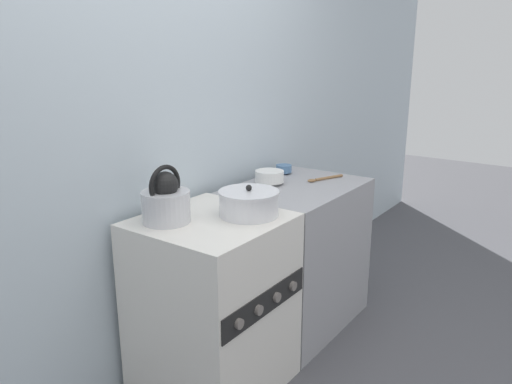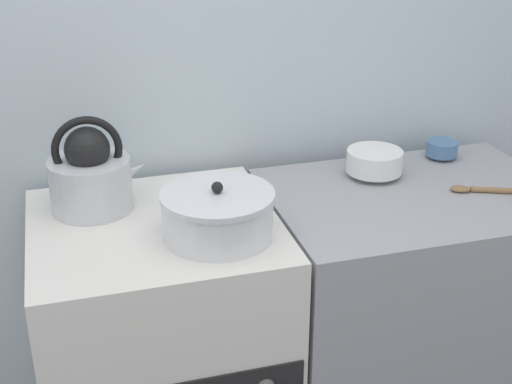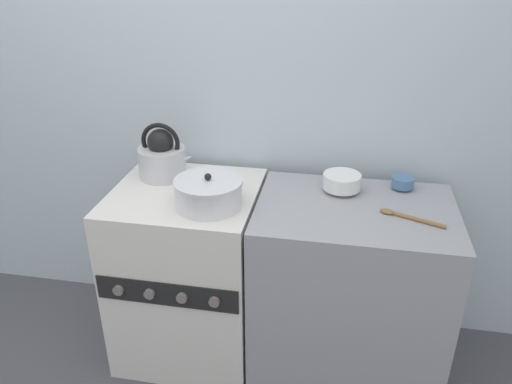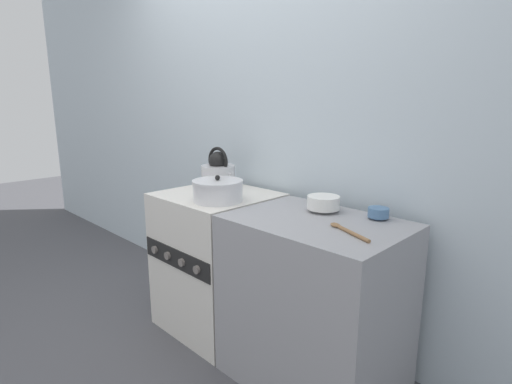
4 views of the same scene
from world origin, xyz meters
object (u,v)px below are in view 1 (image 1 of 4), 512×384
Objects in this scene: stove at (213,304)px; cooking_pot at (249,203)px; enamel_bowl at (269,177)px; small_ceramic_bowl at (284,169)px; kettle at (166,201)px.

cooking_pot reaches higher than stove.
enamel_bowl is at bearing 11.57° from stove.
enamel_bowl is (0.52, 0.24, -0.02)m from cooking_pot.
stove is 8.77× the size of small_ceramic_bowl.
small_ceramic_bowl is (0.78, 0.31, -0.03)m from cooking_pot.
cooking_pot is at bearing -155.12° from enamel_bowl.
kettle is at bearing 139.36° from cooking_pot.
small_ceramic_bowl is at bearing 15.08° from enamel_bowl.
enamel_bowl is at bearing -164.92° from small_ceramic_bowl.
kettle reaches higher than small_ceramic_bowl.
kettle is at bearing -179.76° from enamel_bowl.
cooking_pot is at bearing -40.64° from kettle.
small_ceramic_bowl is at bearing 12.57° from stove.
cooking_pot is at bearing -158.23° from small_ceramic_bowl.
stove is 3.05× the size of cooking_pot.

